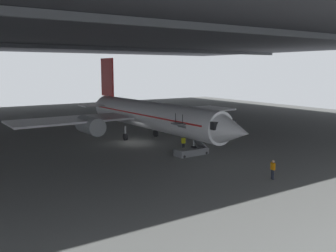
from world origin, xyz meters
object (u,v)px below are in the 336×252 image
object	(u,v)px
boarding_stairs	(191,148)
crew_worker_near_nose	(273,168)
crew_worker_by_stairs	(183,142)
airplane_main	(148,115)

from	to	relation	value
boarding_stairs	crew_worker_near_nose	size ratio (longest dim) A/B	2.75
boarding_stairs	crew_worker_by_stairs	distance (m)	2.14
crew_worker_near_nose	crew_worker_by_stairs	world-z (taller)	crew_worker_by_stairs
airplane_main	boarding_stairs	bearing A→B (deg)	-91.09
airplane_main	crew_worker_near_nose	xyz separation A→B (m)	(0.28, -19.87, -2.35)
boarding_stairs	crew_worker_near_nose	xyz separation A→B (m)	(0.45, -10.64, 0.21)
crew_worker_by_stairs	crew_worker_near_nose	bearing A→B (deg)	-90.18
crew_worker_near_nose	crew_worker_by_stairs	xyz separation A→B (m)	(0.04, 12.70, 0.05)
boarding_stairs	crew_worker_by_stairs	size ratio (longest dim) A/B	2.63
airplane_main	crew_worker_by_stairs	size ratio (longest dim) A/B	19.51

